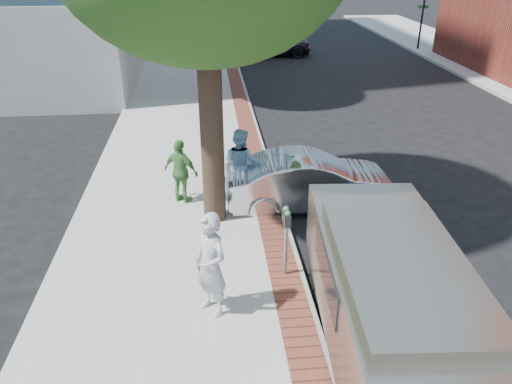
{
  "coord_description": "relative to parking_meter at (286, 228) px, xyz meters",
  "views": [
    {
      "loc": [
        -0.67,
        -8.54,
        6.02
      ],
      "look_at": [
        0.29,
        1.05,
        1.2
      ],
      "focal_mm": 35.0,
      "sensor_mm": 36.0,
      "label": 1
    }
  ],
  "objects": [
    {
      "name": "signal_near",
      "position": [
        0.19,
        22.53,
        1.05
      ],
      "size": [
        0.7,
        0.15,
        3.8
      ],
      "color": "black",
      "rests_on": "ground"
    },
    {
      "name": "person_green",
      "position": [
        -2.1,
        3.35,
        -0.23
      ],
      "size": [
        1.03,
        0.86,
        1.64
      ],
      "primitive_type": "imported",
      "rotation": [
        0.0,
        0.0,
        2.57
      ],
      "color": "#4E8F41",
      "rests_on": "sidewalk"
    },
    {
      "name": "signal_far",
      "position": [
        11.79,
        22.53,
        1.05
      ],
      "size": [
        0.7,
        0.15,
        3.8
      ],
      "color": "black",
      "rests_on": "ground"
    },
    {
      "name": "person_gray",
      "position": [
        -1.44,
        -0.96,
        -0.08
      ],
      "size": [
        0.8,
        0.85,
        1.94
      ],
      "primitive_type": "imported",
      "rotation": [
        0.0,
        0.0,
        -0.91
      ],
      "color": "#ABACB0",
      "rests_on": "sidewalk"
    },
    {
      "name": "person_officer",
      "position": [
        -0.64,
        3.47,
        -0.14
      ],
      "size": [
        1.13,
        1.08,
        1.83
      ],
      "primitive_type": "imported",
      "rotation": [
        0.0,
        0.0,
        2.52
      ],
      "color": "#84ACCD",
      "rests_on": "sidewalk"
    },
    {
      "name": "sidewalk",
      "position": [
        -2.21,
        8.53,
        -1.13
      ],
      "size": [
        5.0,
        60.0,
        0.15
      ],
      "primitive_type": "cube",
      "color": "#9E9991",
      "rests_on": "ground"
    },
    {
      "name": "ground",
      "position": [
        -0.71,
        0.53,
        -1.21
      ],
      "size": [
        120.0,
        120.0,
        0.0
      ],
      "primitive_type": "plane",
      "color": "black",
      "rests_on": "ground"
    },
    {
      "name": "parking_meter",
      "position": [
        0.0,
        0.0,
        0.0
      ],
      "size": [
        0.12,
        0.32,
        1.47
      ],
      "color": "gray",
      "rests_on": "sidewalk"
    },
    {
      "name": "curb",
      "position": [
        0.34,
        8.53,
        -1.13
      ],
      "size": [
        0.1,
        60.0,
        0.15
      ],
      "primitive_type": "cube",
      "color": "gray",
      "rests_on": "ground"
    },
    {
      "name": "sedan_silver",
      "position": [
        1.09,
        3.06,
        -0.51
      ],
      "size": [
        4.22,
        1.53,
        1.38
      ],
      "primitive_type": "imported",
      "rotation": [
        0.0,
        0.0,
        1.59
      ],
      "color": "silver",
      "rests_on": "ground"
    },
    {
      "name": "bg_car",
      "position": [
        2.45,
        22.03,
        -0.38
      ],
      "size": [
        4.94,
        2.2,
        1.65
      ],
      "primitive_type": "imported",
      "rotation": [
        0.0,
        0.0,
        1.52
      ],
      "color": "black",
      "rests_on": "ground"
    },
    {
      "name": "van",
      "position": [
        1.38,
        -1.79,
        -0.14
      ],
      "size": [
        2.4,
        5.42,
        1.95
      ],
      "rotation": [
        0.0,
        0.0,
        -0.07
      ],
      "color": "gray",
      "rests_on": "ground"
    },
    {
      "name": "brick_strip",
      "position": [
        -0.01,
        8.53,
        -1.05
      ],
      "size": [
        0.6,
        60.0,
        0.01
      ],
      "primitive_type": "cube",
      "color": "brown",
      "rests_on": "sidewalk"
    }
  ]
}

